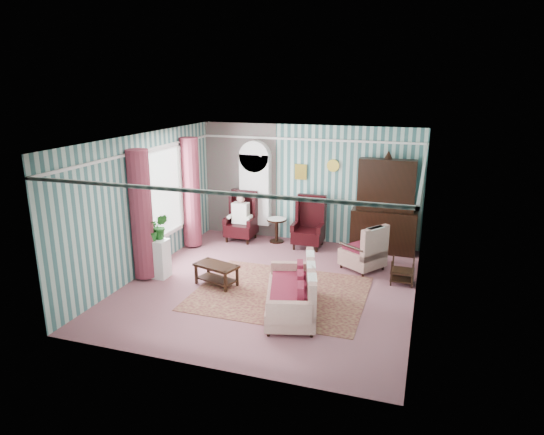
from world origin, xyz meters
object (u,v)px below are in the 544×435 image
(dresser_hutch, at_px, (385,203))
(wingback_left, at_px, (241,216))
(nest_table, at_px, (402,271))
(coffee_table, at_px, (217,275))
(seated_woman, at_px, (241,218))
(floral_armchair, at_px, (363,246))
(sofa, at_px, (291,283))
(plant_stand, at_px, (155,258))
(bookcase, at_px, (255,195))
(wingback_right, at_px, (308,223))
(round_side_table, at_px, (277,230))

(dresser_hutch, height_order, wingback_left, dresser_hutch)
(nest_table, height_order, coffee_table, nest_table)
(seated_woman, xyz_separation_m, floral_armchair, (3.20, -1.01, -0.07))
(sofa, bearing_deg, plant_stand, 61.48)
(bookcase, bearing_deg, seated_woman, -122.66)
(dresser_hutch, xyz_separation_m, nest_table, (0.57, -1.82, -0.91))
(bookcase, xyz_separation_m, wingback_right, (1.50, -0.39, -0.50))
(wingback_right, distance_m, nest_table, 2.81)
(bookcase, height_order, plant_stand, bookcase)
(wingback_left, xyz_separation_m, round_side_table, (0.90, 0.15, -0.33))
(bookcase, bearing_deg, coffee_table, -84.02)
(nest_table, bearing_deg, floral_armchair, 147.88)
(wingback_right, relative_size, sofa, 0.68)
(plant_stand, bearing_deg, bookcase, 71.51)
(wingback_left, xyz_separation_m, sofa, (2.31, -3.47, -0.06))
(round_side_table, bearing_deg, wingback_left, -170.54)
(dresser_hutch, distance_m, coffee_table, 4.32)
(coffee_table, bearing_deg, seated_woman, 101.85)
(seated_woman, bearing_deg, plant_stand, -106.22)
(bookcase, relative_size, round_side_table, 3.73)
(wingback_right, bearing_deg, seated_woman, 180.00)
(wingback_left, xyz_separation_m, seated_woman, (0.00, 0.00, -0.04))
(floral_armchair, bearing_deg, dresser_hutch, 21.06)
(wingback_left, distance_m, sofa, 4.17)
(sofa, height_order, floral_armchair, sofa)
(bookcase, xyz_separation_m, sofa, (2.06, -3.86, -0.55))
(dresser_hutch, distance_m, sofa, 3.97)
(wingback_left, distance_m, round_side_table, 0.97)
(wingback_right, bearing_deg, round_side_table, 169.99)
(dresser_hutch, height_order, round_side_table, dresser_hutch)
(seated_woman, relative_size, round_side_table, 1.97)
(wingback_left, xyz_separation_m, coffee_table, (0.58, -2.76, -0.41))
(bookcase, xyz_separation_m, round_side_table, (0.65, -0.24, -0.82))
(dresser_hutch, bearing_deg, bookcase, 177.89)
(wingback_right, distance_m, plant_stand, 3.76)
(plant_stand, relative_size, coffee_table, 0.93)
(dresser_hutch, distance_m, seated_woman, 3.56)
(wingback_right, distance_m, seated_woman, 1.75)
(bookcase, xyz_separation_m, dresser_hutch, (3.25, -0.12, 0.06))
(seated_woman, xyz_separation_m, nest_table, (4.07, -1.55, -0.32))
(plant_stand, relative_size, sofa, 0.43)
(bookcase, distance_m, nest_table, 4.37)
(dresser_hutch, height_order, floral_armchair, dresser_hutch)
(round_side_table, bearing_deg, nest_table, -28.20)
(wingback_right, height_order, sofa, wingback_right)
(plant_stand, height_order, sofa, sofa)
(nest_table, relative_size, sofa, 0.29)
(dresser_hutch, distance_m, nest_table, 2.11)
(sofa, distance_m, coffee_table, 1.90)
(floral_armchair, bearing_deg, bookcase, 98.88)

